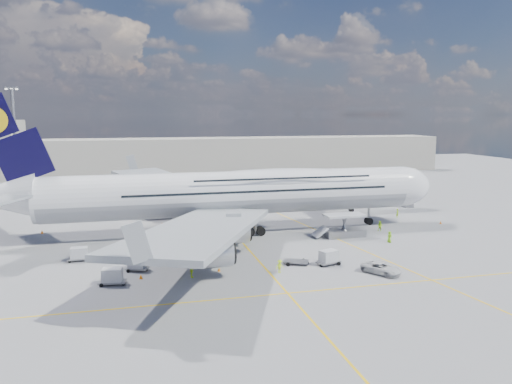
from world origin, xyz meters
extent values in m
plane|color=gray|center=(0.00, 0.00, 0.00)|extent=(300.00, 300.00, 0.00)
cube|color=yellow|center=(0.00, 0.00, 0.01)|extent=(0.25, 220.00, 0.01)
cube|color=yellow|center=(0.00, -20.00, 0.01)|extent=(120.00, 0.25, 0.01)
cube|color=yellow|center=(14.00, 10.00, 0.01)|extent=(14.16, 99.06, 0.01)
cylinder|color=white|center=(0.00, 10.00, 6.80)|extent=(62.00, 7.20, 7.20)
cylinder|color=#9EA0A5|center=(0.00, 10.00, 6.65)|extent=(60.76, 7.13, 7.13)
ellipsoid|color=white|center=(8.00, 10.00, 8.78)|extent=(36.00, 6.84, 3.76)
ellipsoid|color=white|center=(31.00, 10.00, 6.80)|extent=(11.52, 7.20, 7.20)
ellipsoid|color=black|center=(34.24, 10.00, 7.40)|extent=(3.84, 4.16, 1.44)
cone|color=white|center=(-35.50, 10.00, 7.60)|extent=(10.00, 6.84, 6.84)
cube|color=black|center=(-33.50, 10.00, 16.40)|extent=(11.02, 0.46, 14.61)
cube|color=#999EA3|center=(-8.00, 30.00, 5.60)|extent=(25.49, 39.15, 3.35)
cube|color=#999EA3|center=(-8.00, -10.00, 5.60)|extent=(25.49, 39.15, 3.35)
cylinder|color=#B7BABF|center=(-3.00, 22.50, 3.20)|extent=(5.20, 3.50, 3.50)
cylinder|color=#B7BABF|center=(-7.50, 33.00, 3.20)|extent=(5.20, 3.50, 3.50)
cylinder|color=#B7BABF|center=(-3.00, -2.50, 3.20)|extent=(5.20, 3.50, 3.50)
cylinder|color=#B7BABF|center=(-7.50, -13.00, 3.20)|extent=(5.20, 3.50, 3.50)
cylinder|color=gray|center=(25.00, 10.00, 2.20)|extent=(0.44, 0.44, 3.80)
cylinder|color=black|center=(25.00, 10.00, 0.65)|extent=(1.30, 0.90, 1.30)
cylinder|color=gray|center=(0.00, 10.00, 2.20)|extent=(0.56, 0.56, 3.80)
cylinder|color=black|center=(0.00, 13.20, 0.75)|extent=(1.50, 0.90, 1.50)
cube|color=#B7B7BC|center=(25.00, 18.60, 7.10)|extent=(3.00, 10.00, 2.60)
cube|color=#B7B7BC|center=(33.00, 23.60, 7.10)|extent=(18.00, 3.00, 2.60)
cylinder|color=gray|center=(27.00, 21.60, 3.55)|extent=(0.80, 0.80, 7.10)
cylinder|color=black|center=(27.00, 21.60, 0.45)|extent=(0.90, 0.80, 0.90)
cylinder|color=gray|center=(41.00, 23.60, 3.55)|extent=(1.00, 1.00, 7.10)
cube|color=gray|center=(41.00, 23.60, 0.40)|extent=(2.00, 2.00, 0.80)
cylinder|color=#B7B7BC|center=(25.00, 14.80, 7.10)|extent=(3.60, 3.60, 2.80)
cube|color=silver|center=(17.00, 2.90, 3.50)|extent=(6.50, 3.20, 0.35)
cube|color=gray|center=(17.00, 2.90, 0.55)|extent=(6.50, 3.20, 1.10)
cube|color=gray|center=(17.00, 2.90, 2.05)|extent=(0.22, 1.99, 3.00)
cylinder|color=black|center=(14.40, 1.70, 0.35)|extent=(0.70, 0.30, 0.70)
cube|color=silver|center=(12.80, 2.90, 1.00)|extent=(2.16, 2.60, 1.60)
cylinder|color=gray|center=(-40.00, 45.00, 12.50)|extent=(0.70, 0.70, 25.00)
cube|color=gray|center=(-40.00, 45.00, 25.20)|extent=(3.00, 0.40, 0.60)
cube|color=#B2AD9E|center=(0.00, 95.00, 6.00)|extent=(180.00, 16.00, 12.00)
cube|color=#193814|center=(40.00, 140.00, 4.00)|extent=(160.00, 6.00, 8.00)
cube|color=gray|center=(-19.01, -12.21, 0.36)|extent=(3.31, 2.13, 0.19)
cylinder|color=black|center=(-20.24, -12.82, 0.23)|extent=(0.45, 0.19, 0.45)
cylinder|color=black|center=(-17.77, -11.59, 0.23)|extent=(0.45, 0.19, 0.45)
cube|color=silver|center=(-19.01, -12.21, 1.18)|extent=(2.48, 1.89, 1.54)
cube|color=gray|center=(-16.13, -7.49, 0.33)|extent=(3.18, 2.46, 0.17)
cylinder|color=black|center=(-17.26, -8.05, 0.21)|extent=(0.41, 0.17, 0.41)
cylinder|color=black|center=(-15.00, -6.93, 0.21)|extent=(0.41, 0.17, 0.41)
cube|color=silver|center=(-16.13, -7.49, 1.08)|extent=(2.45, 2.09, 1.41)
cube|color=gray|center=(-6.87, -3.49, 0.32)|extent=(3.00, 2.00, 0.17)
cylinder|color=black|center=(-7.97, -4.04, 0.20)|extent=(0.40, 0.17, 0.40)
cylinder|color=black|center=(-5.77, -2.93, 0.20)|extent=(0.40, 0.17, 0.40)
cube|color=gray|center=(-23.69, -1.15, 0.34)|extent=(2.98, 1.63, 0.18)
cylinder|color=black|center=(-24.87, -1.74, 0.22)|extent=(0.43, 0.18, 0.43)
cylinder|color=black|center=(-22.51, -0.56, 0.22)|extent=(0.43, 0.18, 0.43)
cube|color=silver|center=(-23.69, -1.15, 1.13)|extent=(2.19, 1.51, 1.47)
cube|color=gray|center=(4.43, -9.82, 0.39)|extent=(3.75, 3.04, 0.20)
cylinder|color=black|center=(3.10, -10.48, 0.24)|extent=(0.49, 0.20, 0.49)
cylinder|color=black|center=(5.75, -9.15, 0.24)|extent=(0.49, 0.20, 0.49)
cube|color=gray|center=(8.54, -11.11, 0.36)|extent=(3.45, 2.52, 0.19)
cylinder|color=black|center=(7.30, -11.73, 0.23)|extent=(0.45, 0.19, 0.45)
cylinder|color=black|center=(9.77, -10.49, 0.23)|extent=(0.45, 0.19, 0.45)
cube|color=silver|center=(8.54, -11.11, 1.18)|extent=(2.63, 2.17, 1.54)
cube|color=white|center=(-12.47, -4.99, 0.72)|extent=(3.18, 2.26, 1.34)
cube|color=black|center=(-12.47, -4.99, 1.55)|extent=(1.40, 1.52, 0.52)
cylinder|color=black|center=(-13.50, -5.56, 0.33)|extent=(0.66, 0.26, 0.66)
cylinder|color=black|center=(-11.43, -4.42, 0.33)|extent=(0.66, 0.26, 0.66)
cube|color=gray|center=(-13.06, 26.11, 0.96)|extent=(6.44, 2.89, 1.92)
cube|color=white|center=(-13.74, 26.11, 2.79)|extent=(4.82, 2.83, 2.12)
cube|color=white|center=(-10.66, 26.11, 1.83)|extent=(1.93, 2.37, 1.54)
cube|color=black|center=(-9.99, 26.11, 2.02)|extent=(0.32, 1.93, 0.87)
cylinder|color=black|center=(-10.95, 25.01, 0.53)|extent=(1.06, 0.34, 1.06)
cylinder|color=black|center=(-15.18, 27.22, 0.53)|extent=(1.06, 0.34, 1.06)
cube|color=orange|center=(-13.74, 26.11, 2.12)|extent=(4.87, 2.88, 0.48)
cube|color=gray|center=(-14.62, 48.27, 1.03)|extent=(7.08, 5.09, 2.05)
cube|color=white|center=(-15.34, 48.27, 2.98)|extent=(5.55, 4.43, 2.26)
cube|color=white|center=(-12.05, 48.27, 1.95)|extent=(2.68, 2.93, 1.64)
cube|color=black|center=(-11.33, 48.27, 2.16)|extent=(1.02, 1.92, 0.92)
cylinder|color=black|center=(-12.36, 47.09, 0.56)|extent=(1.13, 0.36, 1.13)
cylinder|color=black|center=(-16.88, 49.45, 0.56)|extent=(1.13, 0.36, 1.13)
imported|color=silver|center=(13.47, -16.28, 0.70)|extent=(4.67, 5.51, 1.40)
imported|color=#A5E618|center=(33.33, 14.39, 0.86)|extent=(0.74, 0.71, 1.71)
imported|color=#BEFF1A|center=(24.47, 4.66, 0.89)|extent=(1.10, 1.07, 1.78)
imported|color=#D3FF1A|center=(-9.70, -11.96, 0.84)|extent=(0.50, 1.02, 1.68)
imported|color=#8EE217|center=(22.21, -2.59, 0.89)|extent=(0.81, 1.00, 1.77)
imported|color=#D5FF1A|center=(1.27, -12.81, 0.85)|extent=(1.22, 0.89, 1.69)
cone|color=orange|center=(38.06, 7.33, 0.27)|extent=(0.42, 0.42, 0.53)
cube|color=orange|center=(38.06, 7.33, 0.01)|extent=(0.36, 0.36, 0.03)
cone|color=orange|center=(-11.38, 17.98, 0.32)|extent=(0.50, 0.50, 0.63)
cube|color=orange|center=(-11.38, 17.98, 0.02)|extent=(0.43, 0.43, 0.03)
cone|color=orange|center=(-7.35, 27.32, 0.31)|extent=(0.49, 0.49, 0.63)
cube|color=orange|center=(-7.35, 27.32, 0.02)|extent=(0.43, 0.43, 0.03)
cone|color=orange|center=(-15.73, -10.90, 0.30)|extent=(0.47, 0.47, 0.59)
cube|color=orange|center=(-15.73, -10.90, 0.02)|extent=(0.40, 0.40, 0.03)
cone|color=orange|center=(-6.03, -10.33, 0.24)|extent=(0.38, 0.38, 0.49)
cube|color=orange|center=(-6.03, -10.33, 0.01)|extent=(0.33, 0.33, 0.03)
cone|color=orange|center=(-31.23, 17.05, 0.30)|extent=(0.47, 0.47, 0.59)
cube|color=orange|center=(-31.23, 17.05, 0.02)|extent=(0.40, 0.40, 0.03)
camera|label=1|loc=(-16.44, -70.66, 19.68)|focal=35.00mm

